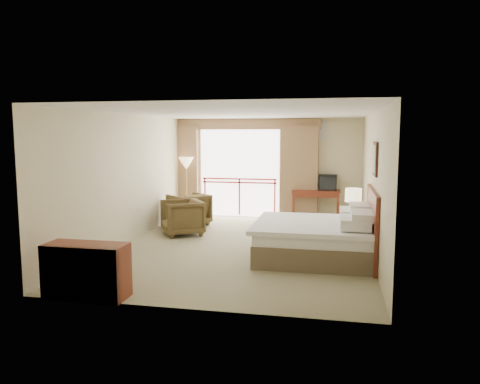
% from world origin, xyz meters
% --- Properties ---
extents(floor, '(7.00, 7.00, 0.00)m').
position_xyz_m(floor, '(0.00, 0.00, 0.00)').
color(floor, gray).
rests_on(floor, ground).
extents(ceiling, '(7.00, 7.00, 0.00)m').
position_xyz_m(ceiling, '(0.00, 0.00, 2.70)').
color(ceiling, white).
rests_on(ceiling, wall_back).
extents(wall_back, '(5.00, 0.00, 5.00)m').
position_xyz_m(wall_back, '(0.00, 3.50, 1.35)').
color(wall_back, beige).
rests_on(wall_back, ground).
extents(wall_front, '(5.00, 0.00, 5.00)m').
position_xyz_m(wall_front, '(0.00, -3.50, 1.35)').
color(wall_front, beige).
rests_on(wall_front, ground).
extents(wall_left, '(0.00, 7.00, 7.00)m').
position_xyz_m(wall_left, '(-2.50, 0.00, 1.35)').
color(wall_left, beige).
rests_on(wall_left, ground).
extents(wall_right, '(0.00, 7.00, 7.00)m').
position_xyz_m(wall_right, '(2.50, 0.00, 1.35)').
color(wall_right, beige).
rests_on(wall_right, ground).
extents(balcony_door, '(2.40, 0.00, 2.40)m').
position_xyz_m(balcony_door, '(-0.80, 3.48, 1.20)').
color(balcony_door, white).
rests_on(balcony_door, wall_back).
extents(balcony_railing, '(2.09, 0.03, 1.02)m').
position_xyz_m(balcony_railing, '(-0.80, 3.46, 0.81)').
color(balcony_railing, '#B01A0F').
rests_on(balcony_railing, wall_back).
extents(curtain_left, '(1.00, 0.26, 2.50)m').
position_xyz_m(curtain_left, '(-2.45, 3.35, 1.25)').
color(curtain_left, brown).
rests_on(curtain_left, wall_back).
extents(curtain_right, '(1.00, 0.26, 2.50)m').
position_xyz_m(curtain_right, '(0.85, 3.35, 1.25)').
color(curtain_right, brown).
rests_on(curtain_right, wall_back).
extents(valance, '(4.40, 0.22, 0.28)m').
position_xyz_m(valance, '(-0.80, 3.38, 2.55)').
color(valance, brown).
rests_on(valance, wall_back).
extents(hvac_vent, '(0.50, 0.04, 0.50)m').
position_xyz_m(hvac_vent, '(1.30, 3.47, 2.35)').
color(hvac_vent, silver).
rests_on(hvac_vent, wall_back).
extents(bed, '(2.13, 2.06, 0.97)m').
position_xyz_m(bed, '(1.50, -0.60, 0.38)').
color(bed, brown).
rests_on(bed, floor).
extents(headboard, '(0.06, 2.10, 1.30)m').
position_xyz_m(headboard, '(2.46, -0.60, 0.65)').
color(headboard, '#5B1C10').
rests_on(headboard, wall_right).
extents(framed_art, '(0.04, 0.72, 0.60)m').
position_xyz_m(framed_art, '(2.47, -0.60, 1.85)').
color(framed_art, black).
rests_on(framed_art, wall_right).
extents(nightstand, '(0.43, 0.49, 0.56)m').
position_xyz_m(nightstand, '(2.17, 0.66, 0.28)').
color(nightstand, '#5B1C10').
rests_on(nightstand, floor).
extents(table_lamp, '(0.34, 0.34, 0.59)m').
position_xyz_m(table_lamp, '(2.17, 0.71, 1.02)').
color(table_lamp, tan).
rests_on(table_lamp, nightstand).
extents(phone, '(0.17, 0.14, 0.07)m').
position_xyz_m(phone, '(2.12, 0.51, 0.59)').
color(phone, black).
rests_on(phone, nightstand).
extents(desk, '(1.25, 0.60, 0.82)m').
position_xyz_m(desk, '(1.31, 3.37, 0.63)').
color(desk, '#5B1C10').
rests_on(desk, floor).
extents(tv, '(0.45, 0.36, 0.41)m').
position_xyz_m(tv, '(1.61, 3.31, 1.02)').
color(tv, black).
rests_on(tv, desk).
extents(coffee_maker, '(0.16, 0.16, 0.28)m').
position_xyz_m(coffee_maker, '(0.96, 3.32, 0.95)').
color(coffee_maker, black).
rests_on(coffee_maker, desk).
extents(cup, '(0.09, 0.09, 0.11)m').
position_xyz_m(cup, '(1.11, 3.27, 0.86)').
color(cup, white).
rests_on(cup, desk).
extents(wastebasket, '(0.28, 0.28, 0.32)m').
position_xyz_m(wastebasket, '(0.89, 2.46, 0.16)').
color(wastebasket, black).
rests_on(wastebasket, floor).
extents(armchair_far, '(1.23, 1.22, 0.80)m').
position_xyz_m(armchair_far, '(-1.80, 1.99, 0.00)').
color(armchair_far, '#43331A').
rests_on(armchair_far, floor).
extents(armchair_near, '(1.20, 1.19, 0.80)m').
position_xyz_m(armchair_near, '(-1.59, 0.85, 0.00)').
color(armchair_near, '#43331A').
rests_on(armchair_near, floor).
extents(side_table, '(0.50, 0.50, 0.54)m').
position_xyz_m(side_table, '(-1.92, 1.25, 0.37)').
color(side_table, black).
rests_on(side_table, floor).
extents(book, '(0.17, 0.22, 0.02)m').
position_xyz_m(book, '(-1.92, 1.25, 0.55)').
color(book, white).
rests_on(book, side_table).
extents(floor_lamp, '(0.42, 0.42, 1.65)m').
position_xyz_m(floor_lamp, '(-2.22, 3.11, 1.42)').
color(floor_lamp, tan).
rests_on(floor_lamp, floor).
extents(dresser, '(1.15, 0.49, 0.77)m').
position_xyz_m(dresser, '(-1.59, -3.36, 0.38)').
color(dresser, '#5B1C10').
rests_on(dresser, floor).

